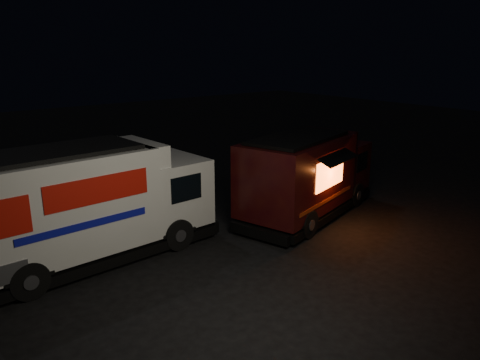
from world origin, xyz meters
The scene contains 3 objects.
ground centered at (0.00, 0.00, 0.00)m, with size 80.00×80.00×0.00m, color black.
white_truck centered at (-3.16, 2.66, 1.76)m, with size 7.77×2.65×3.52m, color silver, non-canonical shape.
red_truck centered at (4.72, 1.26, 1.60)m, with size 6.86×2.52×3.19m, color #340D09, non-canonical shape.
Camera 1 is at (-8.02, -10.38, 6.27)m, focal length 35.00 mm.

